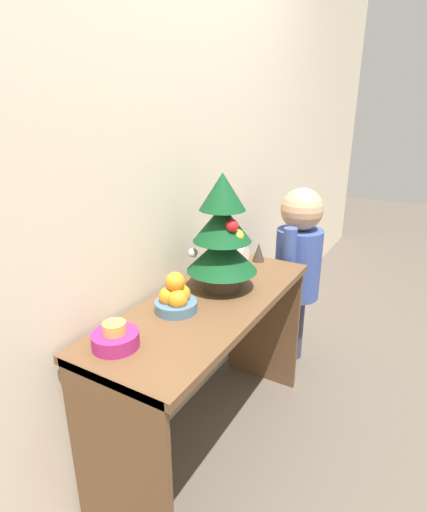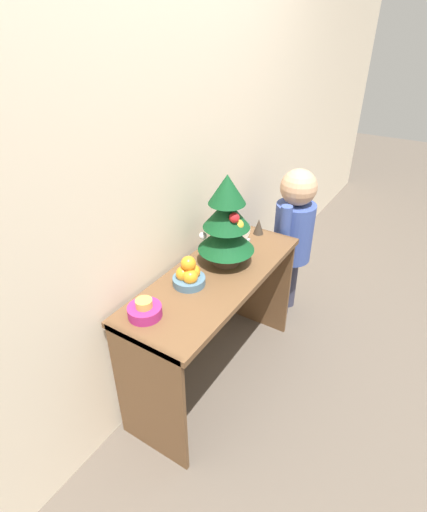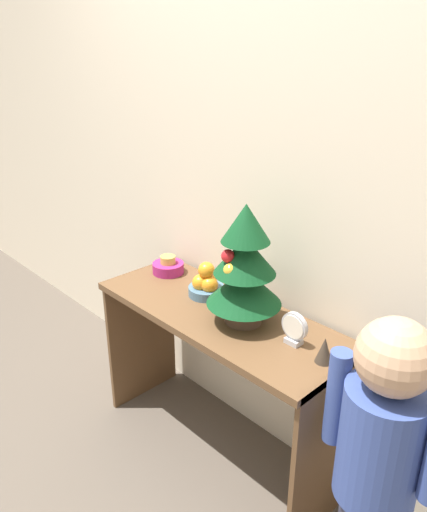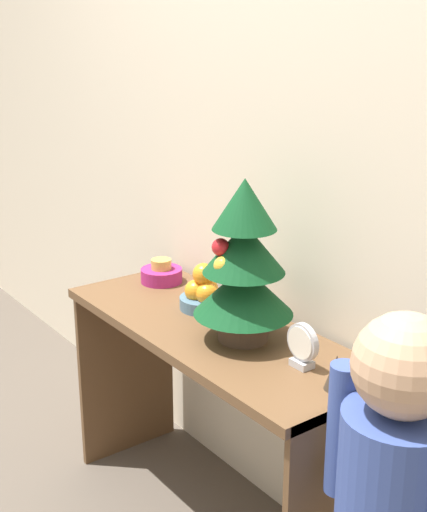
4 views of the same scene
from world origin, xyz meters
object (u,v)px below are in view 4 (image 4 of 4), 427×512
(fruit_bowl, at_px, (203,293))
(figurine, at_px, (336,372))
(mini_tree, at_px, (244,263))
(desk_clock, at_px, (302,346))
(child_figure, at_px, (394,484))
(singing_bowl, at_px, (161,274))

(fruit_bowl, distance_m, figurine, 0.64)
(mini_tree, distance_m, desk_clock, 0.29)
(mini_tree, height_order, figurine, mini_tree)
(figurine, height_order, child_figure, child_figure)
(figurine, bearing_deg, child_figure, -21.11)
(fruit_bowl, xyz_separation_m, figurine, (0.63, -0.05, -0.01))
(fruit_bowl, relative_size, desk_clock, 1.25)
(mini_tree, relative_size, desk_clock, 3.82)
(singing_bowl, distance_m, figurine, 0.93)
(child_figure, bearing_deg, fruit_bowl, 170.22)
(desk_clock, distance_m, child_figure, 0.46)
(desk_clock, bearing_deg, singing_bowl, 175.84)
(child_figure, bearing_deg, desk_clock, 163.52)
(mini_tree, relative_size, singing_bowl, 3.24)
(mini_tree, bearing_deg, figurine, 0.01)
(mini_tree, relative_size, fruit_bowl, 3.05)
(fruit_bowl, distance_m, child_figure, 0.94)
(mini_tree, bearing_deg, child_figure, -9.56)
(singing_bowl, xyz_separation_m, desk_clock, (0.78, -0.06, 0.03))
(fruit_bowl, bearing_deg, figurine, -4.30)
(singing_bowl, bearing_deg, child_figure, -8.61)
(mini_tree, bearing_deg, fruit_bowl, 169.67)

